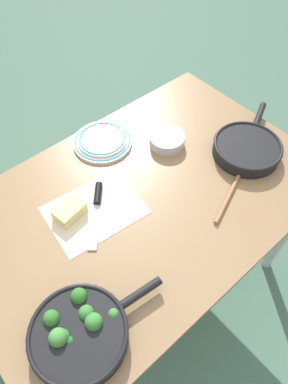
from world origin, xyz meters
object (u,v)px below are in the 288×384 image
cheese_block (69,211)px  skillet_eggs (247,148)px  wooden_spoon (238,177)px  dinner_plate_stack (102,140)px  prep_bowl_steel (167,140)px  skillet_broccoli (79,332)px  grater_knife (97,205)px

cheese_block → skillet_eggs: bearing=-17.0°
wooden_spoon → cheese_block: size_ratio=3.13×
dinner_plate_stack → prep_bowl_steel: bearing=-42.3°
cheese_block → dinner_plate_stack: 0.34m
skillet_eggs → prep_bowl_steel: 0.30m
cheese_block → prep_bowl_steel: size_ratio=0.79×
skillet_eggs → dinner_plate_stack: skillet_eggs is taller
skillet_broccoli → wooden_spoon: size_ratio=1.14×
dinner_plate_stack → skillet_broccoli: bearing=-131.3°
cheese_block → prep_bowl_steel: same height
skillet_broccoli → wooden_spoon: skillet_broccoli is taller
skillet_eggs → grater_knife: size_ratio=1.82×
skillet_broccoli → skillet_eggs: 0.85m
skillet_broccoli → prep_bowl_steel: 0.75m
skillet_broccoli → cheese_block: bearing=67.2°
wooden_spoon → cheese_block: 0.60m
skillet_broccoli → wooden_spoon: bearing=12.6°
skillet_eggs → grater_knife: bearing=138.6°
dinner_plate_stack → skillet_eggs: bearing=-46.7°
wooden_spoon → grater_knife: (-0.45, 0.23, 0.00)m
skillet_broccoli → dinner_plate_stack: skillet_broccoli is taller
dinner_plate_stack → prep_bowl_steel: (0.18, -0.17, 0.01)m
skillet_broccoli → dinner_plate_stack: 0.71m
grater_knife → skillet_eggs: bearing=115.0°
grater_knife → prep_bowl_steel: size_ratio=1.53×
cheese_block → grater_knife: bearing=-20.1°
prep_bowl_steel → cheese_block: bearing=-176.3°
grater_knife → cheese_block: 0.09m
wooden_spoon → prep_bowl_steel: 0.30m
grater_knife → cheese_block: cheese_block is taller
skillet_broccoli → dinner_plate_stack: bearing=55.3°
skillet_eggs → wooden_spoon: bearing=-177.8°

